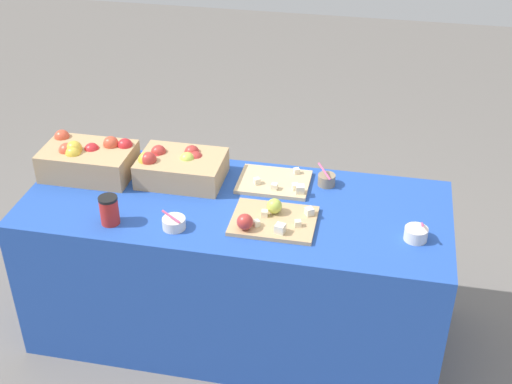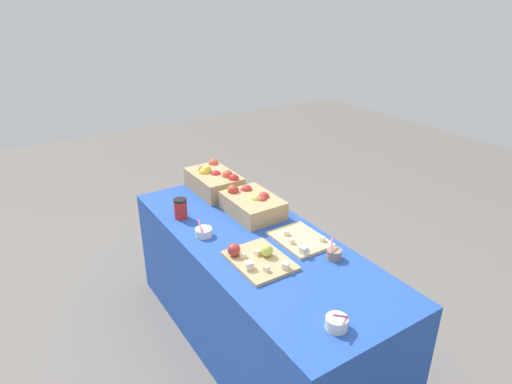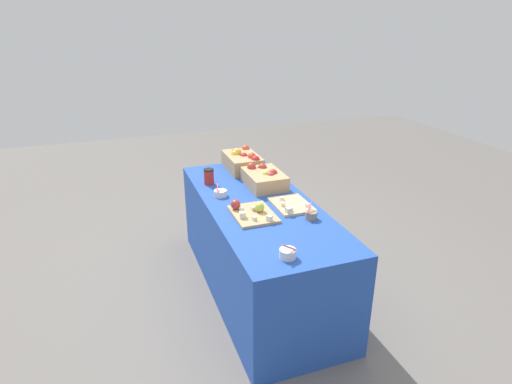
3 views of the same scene
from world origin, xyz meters
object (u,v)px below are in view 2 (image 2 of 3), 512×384
at_px(sample_bowl_near, 204,232).
at_px(sample_bowl_mid, 334,254).
at_px(apple_crate_middle, 252,204).
at_px(cutting_board_front, 257,258).
at_px(apple_crate_left, 214,181).
at_px(coffee_cup, 181,209).
at_px(sample_bowl_far, 337,323).
at_px(cutting_board_back, 300,240).

height_order(sample_bowl_near, sample_bowl_mid, sample_bowl_mid).
bearing_deg(apple_crate_middle, cutting_board_front, -29.52).
bearing_deg(sample_bowl_near, apple_crate_left, 146.42).
relative_size(apple_crate_left, coffee_cup, 3.25).
xyz_separation_m(apple_crate_left, apple_crate_middle, (0.43, 0.04, -0.01)).
bearing_deg(apple_crate_middle, sample_bowl_mid, 7.15).
distance_m(cutting_board_front, sample_bowl_far, 0.60).
relative_size(apple_crate_middle, sample_bowl_far, 3.73).
relative_size(cutting_board_front, sample_bowl_near, 3.63).
distance_m(sample_bowl_near, sample_bowl_far, 1.00).
xyz_separation_m(apple_crate_middle, coffee_cup, (-0.19, -0.41, -0.00)).
height_order(cutting_board_front, sample_bowl_far, sample_bowl_far).
bearing_deg(cutting_board_front, apple_crate_middle, 150.48).
distance_m(apple_crate_middle, coffee_cup, 0.45).
distance_m(cutting_board_front, sample_bowl_near, 0.41).
height_order(apple_crate_left, cutting_board_front, apple_crate_left).
height_order(apple_crate_left, cutting_board_back, apple_crate_left).
height_order(apple_crate_left, sample_bowl_near, apple_crate_left).
relative_size(cutting_board_back, coffee_cup, 2.56).
height_order(apple_crate_left, sample_bowl_mid, apple_crate_left).
relative_size(apple_crate_left, cutting_board_back, 1.27).
xyz_separation_m(apple_crate_left, cutting_board_back, (0.88, 0.08, -0.07)).
bearing_deg(coffee_cup, apple_crate_middle, 65.36).
xyz_separation_m(apple_crate_middle, cutting_board_back, (0.44, 0.04, -0.06)).
bearing_deg(cutting_board_back, cutting_board_front, -83.07).
height_order(cutting_board_back, coffee_cup, coffee_cup).
relative_size(apple_crate_middle, coffee_cup, 3.03).
bearing_deg(sample_bowl_mid, sample_bowl_near, -141.25).
bearing_deg(sample_bowl_far, apple_crate_left, 171.46).
xyz_separation_m(cutting_board_front, coffee_cup, (-0.67, -0.13, 0.04)).
xyz_separation_m(apple_crate_middle, cutting_board_front, (0.48, -0.27, -0.05)).
bearing_deg(sample_bowl_far, coffee_cup, -173.78).
relative_size(sample_bowl_near, sample_bowl_far, 0.95).
distance_m(cutting_board_front, cutting_board_back, 0.32).
distance_m(sample_bowl_far, coffee_cup, 1.28).
bearing_deg(coffee_cup, apple_crate_left, 124.17).
bearing_deg(cutting_board_back, sample_bowl_far, -25.72).
bearing_deg(sample_bowl_mid, sample_bowl_far, -40.75).
height_order(cutting_board_front, sample_bowl_near, sample_bowl_near).
distance_m(apple_crate_left, sample_bowl_near, 0.63).
distance_m(sample_bowl_mid, coffee_cup, 0.99).
bearing_deg(apple_crate_left, sample_bowl_near, -33.58).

